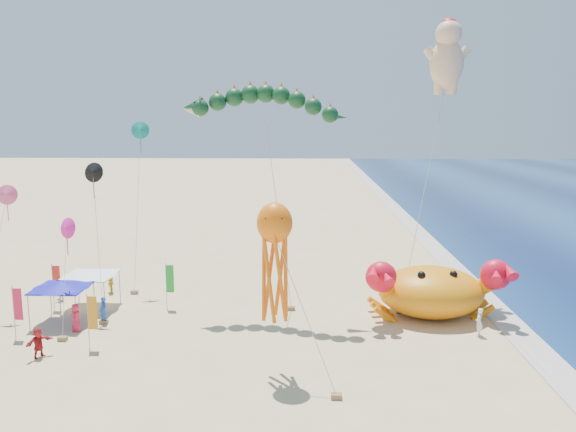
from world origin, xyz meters
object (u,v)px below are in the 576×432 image
(octopus_kite, at_px, (275,253))
(canopy_white, at_px, (90,273))
(dragon_kite, at_px, (262,108))
(cherub_kite, at_px, (447,55))
(canopy_blue, at_px, (61,285))
(crab_inflatable, at_px, (431,290))

(octopus_kite, xyz_separation_m, canopy_white, (-13.20, 9.57, -3.77))
(dragon_kite, distance_m, cherub_kite, 14.35)
(cherub_kite, bearing_deg, canopy_white, -167.62)
(octopus_kite, bearing_deg, canopy_white, 144.04)
(cherub_kite, bearing_deg, canopy_blue, -161.82)
(crab_inflatable, bearing_deg, dragon_kite, 173.80)
(crab_inflatable, relative_size, dragon_kite, 0.63)
(canopy_blue, relative_size, canopy_white, 0.98)
(canopy_blue, bearing_deg, dragon_kite, 14.15)
(octopus_kite, bearing_deg, canopy_blue, 154.29)
(octopus_kite, xyz_separation_m, canopy_blue, (-13.86, 6.67, -3.77))
(cherub_kite, height_order, canopy_white, cherub_kite)
(crab_inflatable, height_order, octopus_kite, octopus_kite)
(dragon_kite, bearing_deg, crab_inflatable, -6.20)
(dragon_kite, height_order, cherub_kite, cherub_kite)
(cherub_kite, distance_m, canopy_white, 29.24)
(crab_inflatable, xyz_separation_m, canopy_blue, (-23.48, -1.95, 0.66))
(cherub_kite, bearing_deg, dragon_kite, -158.07)
(dragon_kite, height_order, canopy_blue, dragon_kite)
(cherub_kite, relative_size, octopus_kite, 2.27)
(dragon_kite, bearing_deg, canopy_white, -178.83)
(octopus_kite, relative_size, canopy_white, 2.45)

